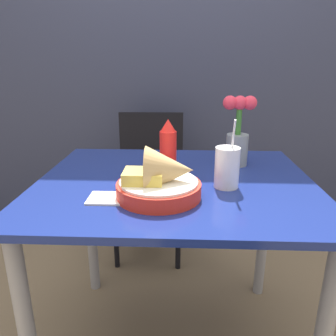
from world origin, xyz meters
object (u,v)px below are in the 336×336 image
Objects in this scene: chair_far_window at (150,169)px; ketchup_bottle at (168,147)px; flower_vase at (238,134)px; drink_cup at (227,169)px; food_basket at (162,180)px.

chair_far_window is 4.23× the size of ketchup_bottle.
flower_vase reaches higher than ketchup_bottle.
ketchup_bottle is (0.14, -0.72, 0.33)m from chair_far_window.
drink_cup is 0.27m from flower_vase.
drink_cup is (0.35, -0.88, 0.30)m from chair_far_window.
ketchup_bottle is at bearing 142.73° from drink_cup.
drink_cup reaches higher than ketchup_bottle.
food_basket is 0.95× the size of flower_vase.
food_basket is 1.12× the size of drink_cup.
flower_vase is at bearing -56.14° from chair_far_window.
chair_far_window is 0.84m from flower_vase.
chair_far_window is at bearing 101.17° from ketchup_bottle.
ketchup_bottle is (0.01, 0.25, 0.04)m from food_basket.
flower_vase is at bearing 19.11° from ketchup_bottle.
chair_far_window is 3.06× the size of flower_vase.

